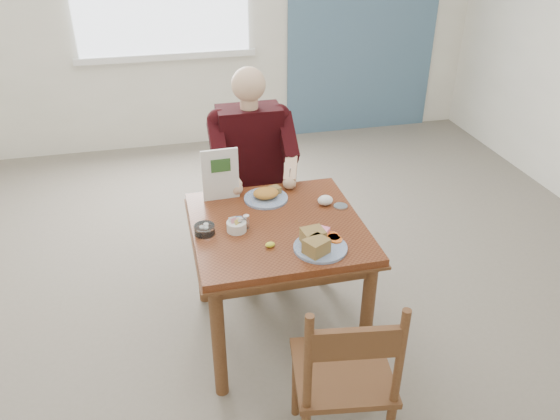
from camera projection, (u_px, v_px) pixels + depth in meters
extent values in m
plane|color=#6F6759|center=(278.00, 330.00, 3.28)|extent=(6.00, 6.00, 0.00)
plane|color=white|center=(205.00, 2.00, 5.11)|extent=(5.50, 0.00, 5.50)
ellipsoid|color=yellow|center=(270.00, 245.00, 2.71)|extent=(0.06, 0.05, 0.03)
ellipsoid|color=white|center=(325.00, 200.00, 3.07)|extent=(0.10, 0.09, 0.06)
cylinder|color=silver|center=(341.00, 206.00, 3.06)|extent=(0.10, 0.10, 0.01)
cube|color=white|center=(167.00, 57.00, 5.23)|extent=(1.72, 0.04, 0.06)
cube|color=brown|center=(277.00, 227.00, 2.92)|extent=(0.90, 0.90, 0.04)
cube|color=brown|center=(277.00, 231.00, 2.93)|extent=(0.92, 0.92, 0.01)
cylinder|color=brown|center=(219.00, 341.00, 2.70)|extent=(0.07, 0.07, 0.71)
cylinder|color=brown|center=(367.00, 317.00, 2.85)|extent=(0.07, 0.07, 0.71)
cylinder|color=brown|center=(201.00, 254.00, 3.35)|extent=(0.07, 0.07, 0.71)
cylinder|color=brown|center=(323.00, 238.00, 3.51)|extent=(0.07, 0.07, 0.71)
cube|color=brown|center=(296.00, 281.00, 2.62)|extent=(0.80, 0.03, 0.08)
cube|color=brown|center=(263.00, 203.00, 3.28)|extent=(0.80, 0.03, 0.08)
cube|color=brown|center=(205.00, 247.00, 2.87)|extent=(0.03, 0.80, 0.08)
cube|color=brown|center=(346.00, 229.00, 3.03)|extent=(0.03, 0.80, 0.08)
cylinder|color=brown|center=(232.00, 251.00, 3.61)|extent=(0.04, 0.04, 0.45)
cylinder|color=brown|center=(284.00, 244.00, 3.69)|extent=(0.04, 0.04, 0.45)
cylinder|color=brown|center=(224.00, 223.00, 3.92)|extent=(0.04, 0.04, 0.45)
cylinder|color=brown|center=(273.00, 217.00, 3.99)|extent=(0.04, 0.04, 0.45)
cube|color=brown|center=(252.00, 203.00, 3.68)|extent=(0.42, 0.42, 0.03)
cylinder|color=brown|center=(220.00, 163.00, 3.68)|extent=(0.04, 0.04, 0.50)
cylinder|color=brown|center=(272.00, 158.00, 3.75)|extent=(0.04, 0.04, 0.50)
cube|color=brown|center=(246.00, 147.00, 3.66)|extent=(0.38, 0.03, 0.14)
cylinder|color=brown|center=(296.00, 381.00, 2.64)|extent=(0.05, 0.05, 0.45)
cylinder|color=brown|center=(369.00, 376.00, 2.67)|extent=(0.05, 0.05, 0.45)
cube|color=brown|center=(342.00, 371.00, 2.38)|extent=(0.48, 0.48, 0.03)
cylinder|color=brown|center=(308.00, 366.00, 2.09)|extent=(0.04, 0.04, 0.50)
cylinder|color=brown|center=(400.00, 360.00, 2.12)|extent=(0.04, 0.04, 0.50)
cube|color=brown|center=(356.00, 344.00, 2.06)|extent=(0.38, 0.09, 0.14)
cube|color=tan|center=(240.00, 204.00, 3.52)|extent=(0.13, 0.38, 0.12)
cube|color=tan|center=(270.00, 200.00, 3.56)|extent=(0.13, 0.38, 0.12)
cube|color=tan|center=(247.00, 257.00, 3.52)|extent=(0.10, 0.10, 0.48)
cube|color=tan|center=(277.00, 253.00, 3.56)|extent=(0.10, 0.10, 0.48)
cube|color=black|center=(250.00, 150.00, 3.52)|extent=(0.40, 0.22, 0.58)
sphere|color=black|center=(219.00, 120.00, 3.37)|extent=(0.15, 0.15, 0.15)
sphere|color=black|center=(278.00, 115.00, 3.45)|extent=(0.15, 0.15, 0.15)
cylinder|color=#D4A986|center=(249.00, 105.00, 3.35)|extent=(0.11, 0.11, 0.08)
sphere|color=#D4A986|center=(248.00, 84.00, 3.28)|extent=(0.21, 0.21, 0.21)
cube|color=black|center=(217.00, 143.00, 3.32)|extent=(0.09, 0.29, 0.27)
cube|color=black|center=(287.00, 137.00, 3.40)|extent=(0.09, 0.29, 0.27)
sphere|color=black|center=(221.00, 166.00, 3.27)|extent=(0.09, 0.09, 0.09)
sphere|color=black|center=(292.00, 159.00, 3.36)|extent=(0.09, 0.09, 0.09)
cube|color=#D4A986|center=(228.00, 177.00, 3.22)|extent=(0.14, 0.23, 0.14)
cube|color=#D4A986|center=(291.00, 170.00, 3.29)|extent=(0.14, 0.23, 0.14)
sphere|color=#D4A986|center=(236.00, 189.00, 3.17)|extent=(0.08, 0.08, 0.08)
sphere|color=#D4A986|center=(289.00, 183.00, 3.23)|extent=(0.08, 0.08, 0.08)
cylinder|color=silver|center=(289.00, 175.00, 3.20)|extent=(0.01, 0.05, 0.12)
cylinder|color=white|center=(320.00, 248.00, 2.69)|extent=(0.35, 0.35, 0.01)
cube|color=tan|center=(316.00, 246.00, 2.62)|extent=(0.14, 0.14, 0.07)
cube|color=tan|center=(313.00, 236.00, 2.70)|extent=(0.12, 0.11, 0.07)
cylinder|color=orange|center=(336.00, 240.00, 2.74)|extent=(0.07, 0.07, 0.01)
cylinder|color=orange|center=(334.00, 237.00, 2.75)|extent=(0.09, 0.09, 0.01)
cylinder|color=orange|center=(332.00, 235.00, 2.77)|extent=(0.09, 0.09, 0.01)
cube|color=pink|center=(323.00, 231.00, 2.79)|extent=(0.07, 0.07, 0.03)
cylinder|color=white|center=(266.00, 198.00, 3.13)|extent=(0.32, 0.32, 0.01)
ellipsoid|color=gold|center=(266.00, 193.00, 3.12)|extent=(0.18, 0.16, 0.05)
cube|color=tan|center=(272.00, 191.00, 3.16)|extent=(0.11, 0.08, 0.04)
cylinder|color=white|center=(237.00, 226.00, 2.83)|extent=(0.12, 0.12, 0.05)
cube|color=pink|center=(234.00, 221.00, 2.81)|extent=(0.04, 0.02, 0.03)
cube|color=#6699D8|center=(239.00, 219.00, 2.82)|extent=(0.04, 0.02, 0.03)
cube|color=#EAD159|center=(237.00, 222.00, 2.80)|extent=(0.04, 0.04, 0.03)
cube|color=white|center=(232.00, 219.00, 2.82)|extent=(0.04, 0.02, 0.03)
cylinder|color=white|center=(239.00, 225.00, 2.83)|extent=(0.04, 0.04, 0.06)
cylinder|color=silver|center=(239.00, 219.00, 2.81)|extent=(0.04, 0.04, 0.01)
cylinder|color=white|center=(246.00, 223.00, 2.85)|extent=(0.04, 0.04, 0.06)
cylinder|color=silver|center=(246.00, 217.00, 2.83)|extent=(0.04, 0.04, 0.01)
cylinder|color=white|center=(205.00, 230.00, 2.81)|extent=(0.14, 0.14, 0.05)
cylinder|color=white|center=(202.00, 228.00, 2.79)|extent=(0.04, 0.04, 0.02)
cylinder|color=white|center=(206.00, 225.00, 2.81)|extent=(0.04, 0.04, 0.02)
cylinder|color=white|center=(206.00, 228.00, 2.79)|extent=(0.04, 0.04, 0.02)
cube|color=white|center=(220.00, 175.00, 3.07)|extent=(0.21, 0.02, 0.31)
cube|color=#2D5926|center=(221.00, 166.00, 3.03)|extent=(0.11, 0.01, 0.08)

